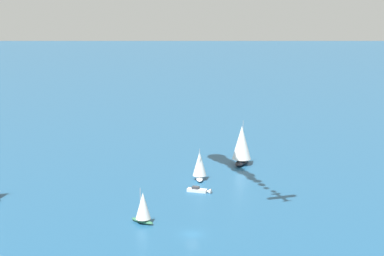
{
  "coord_description": "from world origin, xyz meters",
  "views": [
    {
      "loc": [
        17.94,
        118.0,
        45.22
      ],
      "look_at": [
        0.0,
        0.0,
        22.5
      ],
      "focal_mm": 56.58,
      "sensor_mm": 36.0,
      "label": 1
    }
  ],
  "objects_px": {
    "sailboat_ahead": "(242,145)",
    "sailboat_trailing": "(143,207)",
    "sailboat_mid_cluster": "(200,165)",
    "motorboat_offshore": "(200,190)"
  },
  "relations": [
    {
      "from": "sailboat_ahead",
      "to": "motorboat_offshore",
      "type": "bearing_deg",
      "value": 57.3
    },
    {
      "from": "motorboat_offshore",
      "to": "sailboat_mid_cluster",
      "type": "distance_m",
      "value": 12.5
    },
    {
      "from": "sailboat_trailing",
      "to": "sailboat_mid_cluster",
      "type": "relative_size",
      "value": 0.88
    },
    {
      "from": "sailboat_mid_cluster",
      "to": "sailboat_ahead",
      "type": "bearing_deg",
      "value": -136.01
    },
    {
      "from": "sailboat_ahead",
      "to": "sailboat_mid_cluster",
      "type": "xyz_separation_m",
      "value": [
        15.34,
        14.8,
        -2.07
      ]
    },
    {
      "from": "sailboat_ahead",
      "to": "sailboat_trailing",
      "type": "bearing_deg",
      "value": 55.07
    },
    {
      "from": "motorboat_offshore",
      "to": "sailboat_trailing",
      "type": "distance_m",
      "value": 26.67
    },
    {
      "from": "motorboat_offshore",
      "to": "sailboat_ahead",
      "type": "relative_size",
      "value": 0.47
    },
    {
      "from": "motorboat_offshore",
      "to": "sailboat_trailing",
      "type": "relative_size",
      "value": 0.81
    },
    {
      "from": "sailboat_ahead",
      "to": "sailboat_mid_cluster",
      "type": "height_order",
      "value": "sailboat_ahead"
    }
  ]
}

